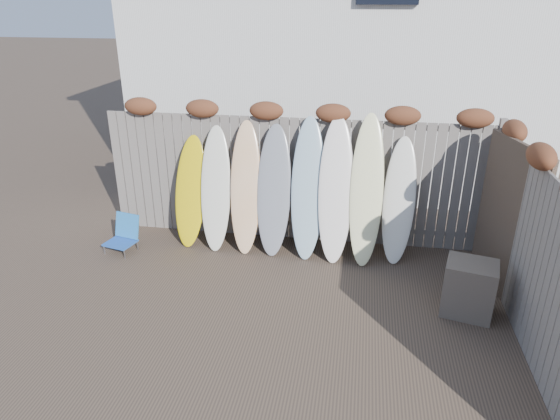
% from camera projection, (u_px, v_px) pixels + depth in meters
% --- Properties ---
extents(ground, '(80.00, 80.00, 0.00)m').
position_uv_depth(ground, '(264.00, 323.00, 6.11)').
color(ground, '#493A2D').
extents(back_fence, '(6.05, 0.28, 2.24)m').
position_uv_depth(back_fence, '(296.00, 170.00, 7.80)').
color(back_fence, slate).
rests_on(back_fence, ground).
extents(right_fence, '(0.28, 4.40, 2.24)m').
position_uv_depth(right_fence, '(536.00, 250.00, 5.43)').
color(right_fence, slate).
rests_on(right_fence, ground).
extents(house, '(8.50, 5.50, 6.33)m').
position_uv_depth(house, '(344.00, 20.00, 10.65)').
color(house, silver).
rests_on(house, ground).
extents(beach_chair, '(0.51, 0.53, 0.56)m').
position_uv_depth(beach_chair, '(124.00, 234.00, 7.79)').
color(beach_chair, '#2355B2').
rests_on(beach_chair, ground).
extents(wooden_crate, '(0.70, 0.63, 0.70)m').
position_uv_depth(wooden_crate, '(469.00, 288.00, 6.19)').
color(wooden_crate, brown).
rests_on(wooden_crate, ground).
extents(lattice_panel, '(0.40, 1.35, 2.07)m').
position_uv_depth(lattice_panel, '(507.00, 221.00, 6.38)').
color(lattice_panel, '#4E442F').
rests_on(lattice_panel, ground).
extents(surfboard_0, '(0.56, 0.66, 1.71)m').
position_uv_depth(surfboard_0, '(190.00, 192.00, 7.84)').
color(surfboard_0, yellow).
rests_on(surfboard_0, ground).
extents(surfboard_1, '(0.52, 0.71, 1.88)m').
position_uv_depth(surfboard_1, '(216.00, 189.00, 7.71)').
color(surfboard_1, silver).
rests_on(surfboard_1, ground).
extents(surfboard_2, '(0.53, 0.74, 1.98)m').
position_uv_depth(surfboard_2, '(246.00, 188.00, 7.62)').
color(surfboard_2, '#FFD57E').
rests_on(surfboard_2, ground).
extents(surfboard_3, '(0.54, 0.71, 1.94)m').
position_uv_depth(surfboard_3, '(274.00, 191.00, 7.56)').
color(surfboard_3, slate).
rests_on(surfboard_3, ground).
extents(surfboard_4, '(0.53, 0.75, 2.07)m').
position_uv_depth(surfboard_4, '(308.00, 189.00, 7.45)').
color(surfboard_4, '#93B1C2').
rests_on(surfboard_4, ground).
extents(surfboard_5, '(0.55, 0.77, 2.10)m').
position_uv_depth(surfboard_5, '(336.00, 190.00, 7.34)').
color(surfboard_5, white).
rests_on(surfboard_5, ground).
extents(surfboard_6, '(0.49, 0.76, 2.16)m').
position_uv_depth(surfboard_6, '(367.00, 191.00, 7.26)').
color(surfboard_6, '#FDFAB7').
rests_on(surfboard_6, ground).
extents(surfboard_7, '(0.52, 0.69, 1.83)m').
position_uv_depth(surfboard_7, '(399.00, 201.00, 7.33)').
color(surfboard_7, white).
rests_on(surfboard_7, ground).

